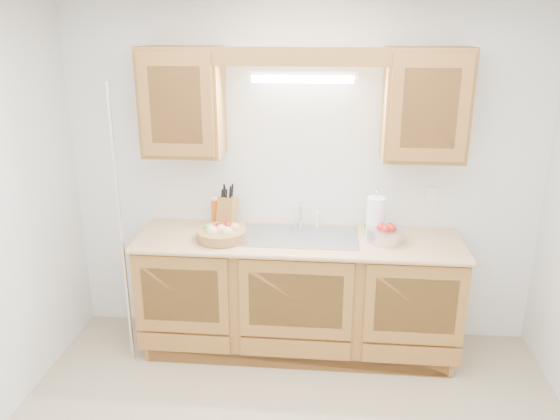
# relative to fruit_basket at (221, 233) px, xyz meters

# --- Properties ---
(room) EXTENTS (3.52, 3.50, 2.50)m
(room) POSITION_rel_fruit_basket_xyz_m (0.54, -1.10, 0.30)
(room) COLOR tan
(room) RESTS_ON ground
(base_cabinets) EXTENTS (2.20, 0.60, 0.86)m
(base_cabinets) POSITION_rel_fruit_basket_xyz_m (0.54, 0.10, -0.51)
(base_cabinets) COLOR olive
(base_cabinets) RESTS_ON ground
(countertop) EXTENTS (2.30, 0.63, 0.04)m
(countertop) POSITION_rel_fruit_basket_xyz_m (0.54, 0.08, -0.07)
(countertop) COLOR tan
(countertop) RESTS_ON base_cabinets
(upper_cabinet_left) EXTENTS (0.55, 0.33, 0.75)m
(upper_cabinet_left) POSITION_rel_fruit_basket_xyz_m (-0.29, 0.23, 0.88)
(upper_cabinet_left) COLOR olive
(upper_cabinet_left) RESTS_ON room
(upper_cabinet_right) EXTENTS (0.55, 0.33, 0.75)m
(upper_cabinet_right) POSITION_rel_fruit_basket_xyz_m (1.37, 0.23, 0.88)
(upper_cabinet_right) COLOR olive
(upper_cabinet_right) RESTS_ON room
(valance) EXTENTS (2.20, 0.05, 0.12)m
(valance) POSITION_rel_fruit_basket_xyz_m (0.54, 0.09, 1.19)
(valance) COLOR olive
(valance) RESTS_ON room
(fluorescent_fixture) EXTENTS (0.76, 0.08, 0.08)m
(fluorescent_fixture) POSITION_rel_fruit_basket_xyz_m (0.54, 0.32, 1.05)
(fluorescent_fixture) COLOR white
(fluorescent_fixture) RESTS_ON room
(sink) EXTENTS (0.84, 0.46, 0.36)m
(sink) POSITION_rel_fruit_basket_xyz_m (0.54, 0.11, -0.12)
(sink) COLOR #9E9EA3
(sink) RESTS_ON countertop
(wire_shelf_pole) EXTENTS (0.03, 0.03, 2.00)m
(wire_shelf_pole) POSITION_rel_fruit_basket_xyz_m (-0.66, -0.17, 0.05)
(wire_shelf_pole) COLOR silver
(wire_shelf_pole) RESTS_ON ground
(outlet_plate) EXTENTS (0.08, 0.01, 0.12)m
(outlet_plate) POSITION_rel_fruit_basket_xyz_m (1.49, 0.39, 0.20)
(outlet_plate) COLOR white
(outlet_plate) RESTS_ON room
(fruit_basket) EXTENTS (0.41, 0.41, 0.11)m
(fruit_basket) POSITION_rel_fruit_basket_xyz_m (0.00, 0.00, 0.00)
(fruit_basket) COLOR #B08547
(fruit_basket) RESTS_ON countertop
(knife_block) EXTENTS (0.15, 0.21, 0.34)m
(knife_block) POSITION_rel_fruit_basket_xyz_m (0.00, 0.23, 0.07)
(knife_block) COLOR olive
(knife_block) RESTS_ON countertop
(orange_canister) EXTENTS (0.09, 0.09, 0.21)m
(orange_canister) POSITION_rel_fruit_basket_xyz_m (-0.09, 0.29, 0.06)
(orange_canister) COLOR #EC5E0D
(orange_canister) RESTS_ON countertop
(soap_bottle) EXTENTS (0.12, 0.12, 0.21)m
(soap_bottle) POSITION_rel_fruit_basket_xyz_m (-0.00, 0.25, 0.06)
(soap_bottle) COLOR blue
(soap_bottle) RESTS_ON countertop
(sponge) EXTENTS (0.13, 0.10, 0.02)m
(sponge) POSITION_rel_fruit_basket_xyz_m (1.08, 0.34, -0.04)
(sponge) COLOR #CC333F
(sponge) RESTS_ON countertop
(paper_towel) EXTENTS (0.17, 0.17, 0.34)m
(paper_towel) POSITION_rel_fruit_basket_xyz_m (1.08, 0.18, 0.09)
(paper_towel) COLOR silver
(paper_towel) RESTS_ON countertop
(apple_bowl) EXTENTS (0.33, 0.33, 0.13)m
(apple_bowl) POSITION_rel_fruit_basket_xyz_m (1.14, 0.07, 0.01)
(apple_bowl) COLOR silver
(apple_bowl) RESTS_ON countertop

